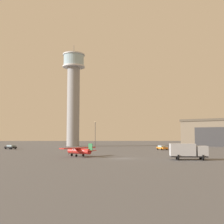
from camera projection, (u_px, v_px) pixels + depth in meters
ground_plane at (123, 158)px, 54.73m from camera, size 400.00×400.00×0.00m
control_tower at (73, 92)px, 121.70m from camera, size 9.54×9.54×43.87m
hangar at (219, 133)px, 126.03m from camera, size 35.60×33.86×11.69m
airplane_red at (80, 150)px, 59.09m from camera, size 7.41×8.10×2.79m
truck_box_silver at (188, 151)px, 51.27m from camera, size 6.84×3.62×2.93m
car_black at (11, 147)px, 93.32m from camera, size 4.44×3.69×1.37m
car_orange at (162, 148)px, 88.37m from camera, size 3.04×4.58×1.37m
light_post_west at (95, 132)px, 105.93m from camera, size 0.44×0.44×9.88m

